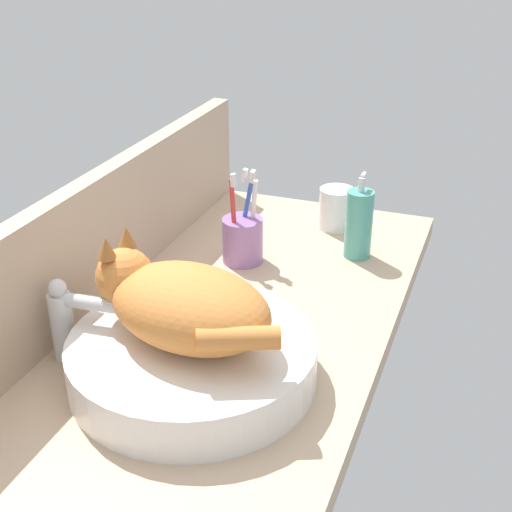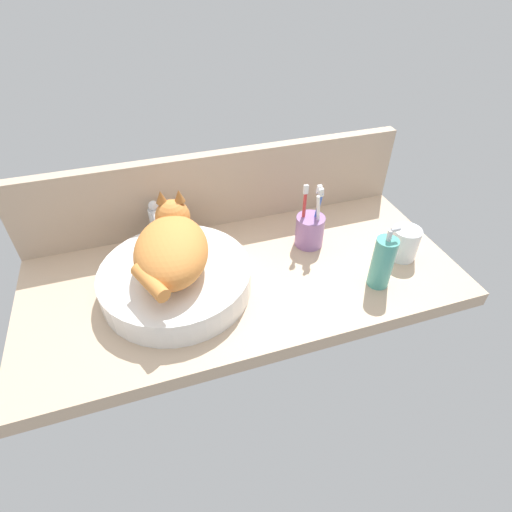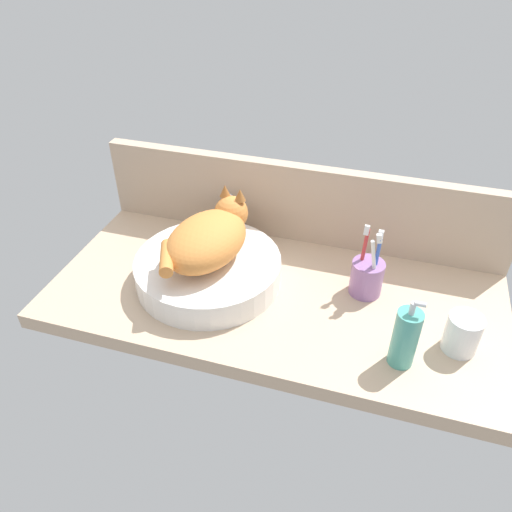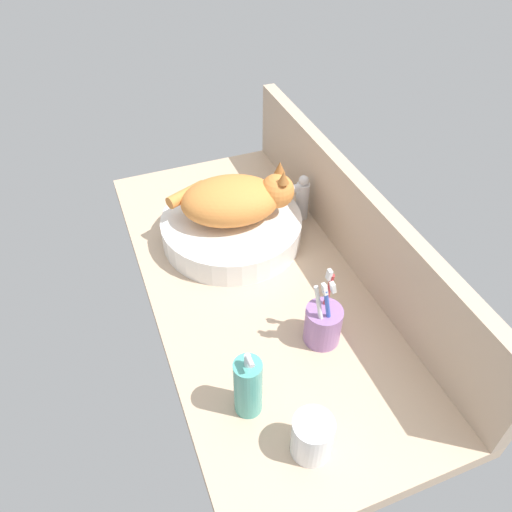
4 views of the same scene
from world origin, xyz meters
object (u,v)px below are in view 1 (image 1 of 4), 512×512
Objects in this scene: cat at (182,303)px; faucet at (68,317)px; soap_dispenser at (359,224)px; toothbrush_cup at (243,238)px; water_glass at (336,211)px; sink_basin at (193,359)px.

cat is 2.31× the size of faucet.
cat is 1.84× the size of soap_dispenser.
soap_dispenser is at bearing -16.99° from cat.
toothbrush_cup is 2.10× the size of water_glass.
cat is at bearing -171.40° from toothbrush_cup.
cat is at bearing -84.64° from faucet.
water_glass is at bearing 32.24° from soap_dispenser.
toothbrush_cup is at bearing 149.10° from water_glass.
faucet is 60.19cm from soap_dispenser.
faucet is (-1.55, 19.89, 3.89)cm from sink_basin.
soap_dispenser is (48.38, -14.78, -5.56)cm from cat.
sink_basin is 39.33cm from toothbrush_cup.
faucet is at bearing 157.42° from water_glass.
soap_dispenser is 1.91× the size of water_glass.
sink_basin is 4.10× the size of water_glass.
faucet is at bearing 95.36° from cat.
sink_basin is 1.17× the size of cat.
faucet is at bearing 162.43° from toothbrush_cup.
sink_basin is 1.96× the size of toothbrush_cup.
cat is at bearing 173.13° from water_glass.
soap_dispenser reaches higher than water_glass.
sink_basin is 2.69× the size of faucet.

